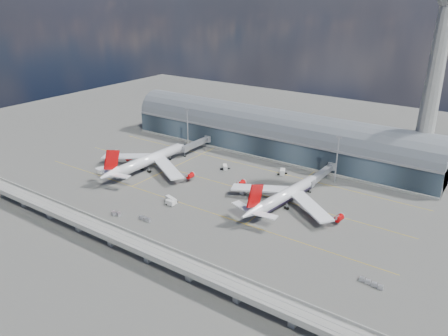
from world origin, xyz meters
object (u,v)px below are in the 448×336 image
Objects in this scene: service_truck_4 at (282,172)px; control_tower at (433,85)px; service_truck_0 at (104,170)px; cargo_train_0 at (116,214)px; airliner_left at (147,161)px; floodlight_mast_left at (188,127)px; cargo_train_2 at (371,283)px; service_truck_5 at (225,167)px; service_truck_1 at (170,203)px; airliner_right at (284,196)px; service_truck_2 at (171,200)px; floodlight_mast_right at (337,159)px; cargo_train_1 at (145,219)px; service_truck_3 at (244,191)px.

control_tower is at bearing 5.56° from service_truck_4.
service_truck_0 is 100.04m from service_truck_4.
airliner_left is at bearing 48.98° from cargo_train_0.
floodlight_mast_left is 98.17m from cargo_train_0.
service_truck_0 reaches higher than cargo_train_2.
cargo_train_0 is at bearing 90.06° from cargo_train_2.
service_truck_5 is at bearing 52.29° from cargo_train_2.
service_truck_1 is 52.24m from service_truck_5.
service_truck_5 is at bearing 163.44° from airliner_right.
cargo_train_2 is at bearing -79.21° from service_truck_2.
floodlight_mast_right is 104.18m from airliner_left.
control_tower is 15.61× the size of cargo_train_1.
service_truck_0 is 1.15× the size of cargo_train_1.
airliner_right is at bearing 5.41° from service_truck_0.
service_truck_2 is at bearing 76.95° from cargo_train_2.
floodlight_mast_right is 3.45× the size of service_truck_2.
service_truck_5 is at bearing -153.80° from control_tower.
control_tower reaches higher than airliner_right.
floodlight_mast_right is 88.24m from service_truck_2.
service_truck_0 is 64.95m from cargo_train_1.
floodlight_mast_left reaches higher than service_truck_4.
service_truck_5 is 1.01× the size of cargo_train_0.
cargo_train_2 is (71.18, -70.25, -0.82)m from service_truck_4.
cargo_train_0 is at bearing -137.75° from service_truck_4.
service_truck_5 is at bearing -23.26° from floodlight_mast_left.
service_truck_3 is 1.06× the size of cargo_train_0.
service_truck_4 reaches higher than cargo_train_2.
floodlight_mast_left is 100.15m from cargo_train_1.
service_truck_4 is at bearing -151.44° from control_tower.
control_tower is 154.79m from airliner_left.
floodlight_mast_right is 3.39× the size of service_truck_0.
service_truck_1 is 69.00m from service_truck_4.
service_truck_1 is 38.33m from service_truck_3.
airliner_left is 44.54m from service_truck_5.
service_truck_2 is at bearing -131.17° from service_truck_3.
control_tower is 178.65m from service_truck_0.
floodlight_mast_right is at bearing -16.69° from cargo_train_0.
floodlight_mast_left is 81.48m from service_truck_2.
service_truck_0 is at bearing -101.37° from floodlight_mast_left.
service_truck_1 is at bearing 3.36° from cargo_train_1.
airliner_left is 45.00m from service_truck_2.
service_truck_3 is (-67.33, -66.49, -50.24)m from control_tower.
service_truck_4 is (4.47, 32.28, 0.18)m from service_truck_3.
cargo_train_2 is at bearing -70.56° from service_truck_5.
airliner_right reaches higher than service_truck_2.
floodlight_mast_right reaches higher than service_truck_1.
cargo_train_1 is at bearing -126.46° from service_truck_5.
airliner_left is 59.86m from cargo_train_1.
service_truck_5 is at bearing 178.04° from service_truck_4.
service_truck_3 is (61.72, 5.63, -4.39)m from airliner_left.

